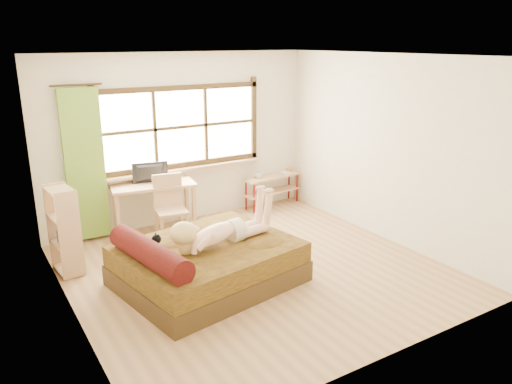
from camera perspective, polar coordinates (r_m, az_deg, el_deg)
floor at (r=6.59m, az=-0.17°, el=-8.83°), size 4.50×4.50×0.00m
ceiling at (r=5.93m, az=-0.19°, el=15.33°), size 4.50×4.50×0.00m
wall_back at (r=8.08m, az=-8.57°, el=5.97°), size 4.50×0.00×4.50m
wall_front at (r=4.45m, az=15.14°, el=-3.67°), size 4.50×0.00×4.50m
wall_left at (r=5.35m, az=-21.19°, el=-0.73°), size 0.00×4.50×4.50m
wall_right at (r=7.52m, az=14.67°, el=4.77°), size 0.00×4.50×4.50m
window at (r=8.03m, az=-8.54°, el=7.05°), size 2.80×0.16×1.46m
curtain at (r=7.56m, az=-18.99°, el=2.89°), size 0.55×0.10×2.20m
bed at (r=6.15m, az=-5.86°, el=-8.09°), size 2.26×1.93×0.77m
woman at (r=6.00m, az=-4.13°, el=-3.21°), size 1.46×0.64×0.61m
kitten at (r=5.88m, az=-12.35°, el=-5.92°), size 0.32×0.17×0.24m
desk at (r=7.75m, az=-11.68°, el=0.20°), size 1.32×0.77×0.78m
monitor at (r=7.73m, az=-11.92°, el=2.13°), size 0.55×0.16×0.31m
chair at (r=7.51m, az=-9.84°, el=-1.32°), size 0.50×0.50×0.98m
pipe_shelf at (r=8.92m, az=1.94°, el=0.98°), size 1.14×0.43×0.63m
cup at (r=8.70m, az=0.24°, el=1.95°), size 0.15×0.15×0.10m
book at (r=8.97m, az=2.96°, el=2.11°), size 0.20×0.26×0.02m
bookshelf at (r=6.76m, az=-21.07°, el=-4.08°), size 0.33×0.52×1.13m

